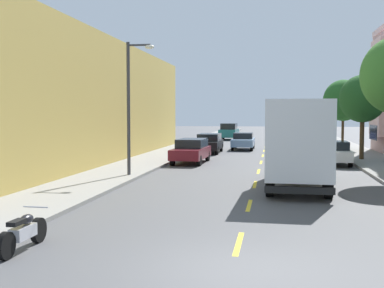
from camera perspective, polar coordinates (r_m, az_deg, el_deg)
name	(u,v)px	position (r m, az deg, el deg)	size (l,w,h in m)	color
ground_plane	(264,153)	(39.87, 8.17, -0.98)	(160.00, 160.00, 0.00)	#4C4C4F
sidewalk_left	(171,153)	(38.68, -2.46, -0.98)	(3.20, 120.00, 0.14)	gray
sidewalk_right	(362,155)	(38.38, 18.77, -1.19)	(3.20, 120.00, 0.14)	gray
lane_centerline_dashes	(262,159)	(34.39, 7.98, -1.68)	(0.14, 47.20, 0.01)	yellow
apartment_block_opposite	(42,102)	(33.10, -16.69, 4.62)	(10.00, 36.00, 7.64)	tan
street_tree_third	(363,99)	(34.07, 18.88, 4.88)	(2.95, 2.95, 5.43)	#47331E
street_tree_farthest	(343,100)	(43.20, 16.86, 4.78)	(3.27, 3.27, 5.73)	#47331E
street_lamp	(132,98)	(24.15, -6.89, 5.26)	(1.35, 0.28, 6.34)	#38383D
delivery_box_truck	(298,140)	(21.00, 12.03, 0.45)	(2.61, 7.61, 3.59)	white
parked_wagon_burgundy	(191,150)	(31.16, -0.09, -0.70)	(1.94, 4.75, 1.50)	maroon
parked_hatchback_forest	(315,140)	(44.75, 13.85, 0.41)	(1.85, 4.05, 1.50)	#194C28
parked_suv_teal	(229,131)	(58.92, 4.24, 1.45)	(2.07, 4.85, 1.93)	#195B60
parked_wagon_black	(209,143)	(39.17, 1.96, 0.16)	(1.83, 4.70, 1.50)	black
parked_sedan_navy	(306,134)	(58.99, 12.84, 1.14)	(1.87, 4.53, 1.43)	navy
parked_sedan_white	(334,152)	(31.31, 15.86, -0.92)	(1.93, 4.55, 1.43)	silver
moving_sky_sedan	(243,141)	(42.89, 5.86, 0.36)	(1.80, 4.50, 1.43)	#7A9EC6
parked_motorcycle	(23,233)	(12.04, -18.68, -9.54)	(0.62, 2.05, 0.90)	black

